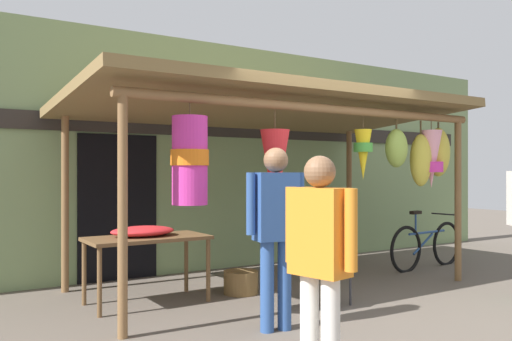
{
  "coord_description": "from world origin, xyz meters",
  "views": [
    {
      "loc": [
        -3.85,
        -4.57,
        1.49
      ],
      "look_at": [
        -0.2,
        1.13,
        1.5
      ],
      "focal_mm": 37.54,
      "sensor_mm": 36.0,
      "label": 1
    }
  ],
  "objects_px": {
    "wicker_basket_by_table": "(241,282)",
    "parked_bicycle": "(427,245)",
    "display_table": "(147,244)",
    "folding_chair": "(322,260)",
    "vendor_in_orange": "(276,222)",
    "shopper_by_bananas": "(320,253)",
    "flower_heap_on_table": "(144,231)"
  },
  "relations": [
    {
      "from": "display_table",
      "to": "wicker_basket_by_table",
      "type": "relative_size",
      "value": 3.22
    },
    {
      "from": "parked_bicycle",
      "to": "vendor_in_orange",
      "type": "relative_size",
      "value": 1.02
    },
    {
      "from": "vendor_in_orange",
      "to": "shopper_by_bananas",
      "type": "distance_m",
      "value": 1.41
    },
    {
      "from": "vendor_in_orange",
      "to": "parked_bicycle",
      "type": "bearing_deg",
      "value": 20.32
    },
    {
      "from": "display_table",
      "to": "shopper_by_bananas",
      "type": "relative_size",
      "value": 0.84
    },
    {
      "from": "vendor_in_orange",
      "to": "shopper_by_bananas",
      "type": "xyz_separation_m",
      "value": [
        -0.54,
        -1.3,
        -0.08
      ]
    },
    {
      "from": "parked_bicycle",
      "to": "wicker_basket_by_table",
      "type": "bearing_deg",
      "value": 178.89
    },
    {
      "from": "flower_heap_on_table",
      "to": "display_table",
      "type": "bearing_deg",
      "value": -70.15
    },
    {
      "from": "display_table",
      "to": "parked_bicycle",
      "type": "height_order",
      "value": "parked_bicycle"
    },
    {
      "from": "folding_chair",
      "to": "vendor_in_orange",
      "type": "relative_size",
      "value": 0.49
    },
    {
      "from": "wicker_basket_by_table",
      "to": "parked_bicycle",
      "type": "relative_size",
      "value": 0.24
    },
    {
      "from": "vendor_in_orange",
      "to": "shopper_by_bananas",
      "type": "height_order",
      "value": "vendor_in_orange"
    },
    {
      "from": "parked_bicycle",
      "to": "folding_chair",
      "type": "bearing_deg",
      "value": -162.33
    },
    {
      "from": "wicker_basket_by_table",
      "to": "vendor_in_orange",
      "type": "height_order",
      "value": "vendor_in_orange"
    },
    {
      "from": "folding_chair",
      "to": "parked_bicycle",
      "type": "bearing_deg",
      "value": 17.67
    },
    {
      "from": "display_table",
      "to": "folding_chair",
      "type": "height_order",
      "value": "folding_chair"
    },
    {
      "from": "parked_bicycle",
      "to": "vendor_in_orange",
      "type": "xyz_separation_m",
      "value": [
        -3.81,
        -1.41,
        0.67
      ]
    },
    {
      "from": "folding_chair",
      "to": "wicker_basket_by_table",
      "type": "height_order",
      "value": "folding_chair"
    },
    {
      "from": "display_table",
      "to": "folding_chair",
      "type": "relative_size",
      "value": 1.61
    },
    {
      "from": "display_table",
      "to": "folding_chair",
      "type": "bearing_deg",
      "value": -34.99
    },
    {
      "from": "flower_heap_on_table",
      "to": "parked_bicycle",
      "type": "distance_m",
      "value": 4.5
    },
    {
      "from": "flower_heap_on_table",
      "to": "wicker_basket_by_table",
      "type": "bearing_deg",
      "value": -10.36
    },
    {
      "from": "display_table",
      "to": "folding_chair",
      "type": "distance_m",
      "value": 1.98
    },
    {
      "from": "display_table",
      "to": "shopper_by_bananas",
      "type": "distance_m",
      "value": 2.96
    },
    {
      "from": "folding_chair",
      "to": "shopper_by_bananas",
      "type": "height_order",
      "value": "shopper_by_bananas"
    },
    {
      "from": "folding_chair",
      "to": "wicker_basket_by_table",
      "type": "relative_size",
      "value": 2.01
    },
    {
      "from": "folding_chair",
      "to": "display_table",
      "type": "bearing_deg",
      "value": 145.01
    },
    {
      "from": "wicker_basket_by_table",
      "to": "parked_bicycle",
      "type": "distance_m",
      "value": 3.32
    },
    {
      "from": "flower_heap_on_table",
      "to": "parked_bicycle",
      "type": "bearing_deg",
      "value": -3.52
    },
    {
      "from": "folding_chair",
      "to": "vendor_in_orange",
      "type": "bearing_deg",
      "value": -152.53
    },
    {
      "from": "wicker_basket_by_table",
      "to": "display_table",
      "type": "bearing_deg",
      "value": 171.75
    },
    {
      "from": "folding_chair",
      "to": "vendor_in_orange",
      "type": "xyz_separation_m",
      "value": [
        -0.98,
        -0.51,
        0.52
      ]
    }
  ]
}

